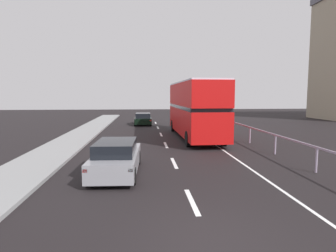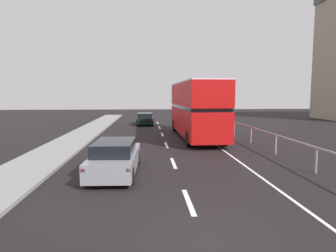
% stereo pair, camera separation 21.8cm
% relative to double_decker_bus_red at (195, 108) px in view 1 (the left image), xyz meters
% --- Properties ---
extents(ground_plane, '(75.54, 120.00, 0.10)m').
position_rel_double_decker_bus_red_xyz_m(ground_plane, '(-2.46, -15.63, -2.33)').
color(ground_plane, black).
extents(lane_paint_markings, '(3.40, 46.00, 0.01)m').
position_rel_double_decker_bus_red_xyz_m(lane_paint_markings, '(-0.40, -7.22, -2.27)').
color(lane_paint_markings, silver).
rests_on(lane_paint_markings, ground).
extents(bridge_side_railing, '(0.10, 42.00, 1.11)m').
position_rel_double_decker_bus_red_xyz_m(bridge_side_railing, '(3.32, -6.63, -1.37)').
color(bridge_side_railing, '#96859C').
rests_on(bridge_side_railing, ground).
extents(double_decker_bus_red, '(2.80, 10.84, 4.24)m').
position_rel_double_decker_bus_red_xyz_m(double_decker_bus_red, '(0.00, 0.00, 0.00)').
color(double_decker_bus_red, red).
rests_on(double_decker_bus_red, ground).
extents(hatchback_car_near, '(1.94, 4.64, 1.40)m').
position_rel_double_decker_bus_red_xyz_m(hatchback_car_near, '(-5.05, -9.89, -1.60)').
color(hatchback_car_near, gray).
rests_on(hatchback_car_near, ground).
extents(sedan_car_ahead, '(1.85, 4.32, 1.29)m').
position_rel_double_decker_bus_red_xyz_m(sedan_car_ahead, '(-3.93, 10.17, -1.65)').
color(sedan_car_ahead, black).
rests_on(sedan_car_ahead, ground).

